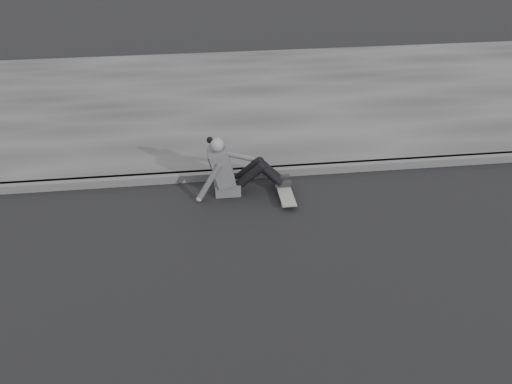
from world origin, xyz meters
TOP-DOWN VIEW (x-y plane):
  - ground at (0.00, 0.00)m, footprint 80.00×80.00m
  - curb at (0.00, 2.58)m, footprint 24.00×0.16m
  - sidewalk at (0.00, 5.60)m, footprint 24.00×6.00m
  - skateboard at (0.56, 1.91)m, footprint 0.20×0.78m
  - seated_woman at (-0.18, 2.16)m, footprint 1.38×0.46m

SIDE VIEW (x-z plane):
  - ground at x=0.00m, z-range 0.00..0.00m
  - curb at x=0.00m, z-range 0.00..0.12m
  - sidewalk at x=0.00m, z-range 0.00..0.12m
  - skateboard at x=0.56m, z-range 0.03..0.12m
  - seated_woman at x=-0.18m, z-range -0.08..0.80m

